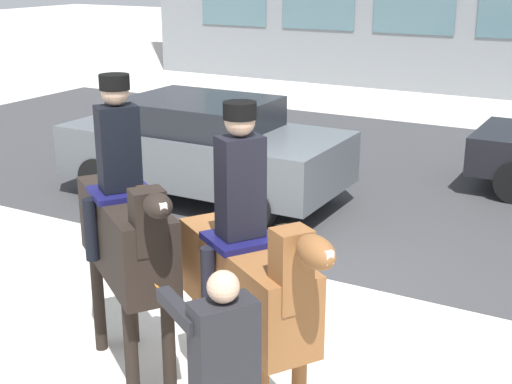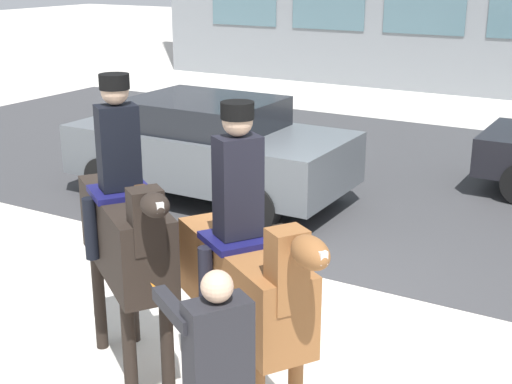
{
  "view_description": "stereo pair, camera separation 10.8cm",
  "coord_description": "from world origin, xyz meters",
  "px_view_note": "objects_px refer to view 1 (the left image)",
  "views": [
    {
      "loc": [
        3.04,
        -6.38,
        3.46
      ],
      "look_at": [
        0.21,
        -1.29,
        1.57
      ],
      "focal_mm": 50.0,
      "sensor_mm": 36.0,
      "label": 1
    },
    {
      "loc": [
        3.14,
        -6.32,
        3.46
      ],
      "look_at": [
        0.21,
        -1.29,
        1.57
      ],
      "focal_mm": 50.0,
      "sensor_mm": 36.0,
      "label": 2
    }
  ],
  "objects_px": {
    "mounted_horse_lead": "(126,229)",
    "mounted_horse_companion": "(248,274)",
    "pedestrian_bystander": "(222,375)",
    "street_car_near_lane": "(204,147)"
  },
  "relations": [
    {
      "from": "mounted_horse_companion",
      "to": "street_car_near_lane",
      "type": "distance_m",
      "value": 5.59
    },
    {
      "from": "mounted_horse_lead",
      "to": "pedestrian_bystander",
      "type": "height_order",
      "value": "mounted_horse_lead"
    },
    {
      "from": "mounted_horse_companion",
      "to": "pedestrian_bystander",
      "type": "height_order",
      "value": "mounted_horse_companion"
    },
    {
      "from": "mounted_horse_lead",
      "to": "pedestrian_bystander",
      "type": "xyz_separation_m",
      "value": [
        1.53,
        -0.99,
        -0.35
      ]
    },
    {
      "from": "mounted_horse_companion",
      "to": "mounted_horse_lead",
      "type": "bearing_deg",
      "value": -150.35
    },
    {
      "from": "mounted_horse_companion",
      "to": "street_car_near_lane",
      "type": "xyz_separation_m",
      "value": [
        -3.32,
        4.47,
        -0.45
      ]
    },
    {
      "from": "mounted_horse_lead",
      "to": "mounted_horse_companion",
      "type": "distance_m",
      "value": 1.19
    },
    {
      "from": "mounted_horse_companion",
      "to": "street_car_near_lane",
      "type": "height_order",
      "value": "mounted_horse_companion"
    },
    {
      "from": "mounted_horse_lead",
      "to": "street_car_near_lane",
      "type": "bearing_deg",
      "value": 151.23
    },
    {
      "from": "pedestrian_bystander",
      "to": "street_car_near_lane",
      "type": "height_order",
      "value": "pedestrian_bystander"
    }
  ]
}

